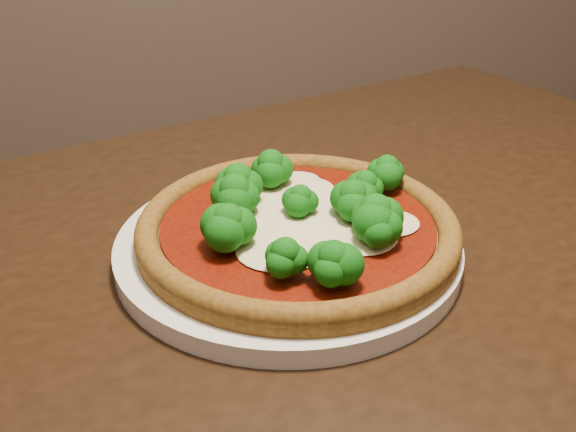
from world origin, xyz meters
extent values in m
cube|color=black|center=(0.21, 0.24, 0.73)|extent=(1.38, 1.19, 0.04)
cylinder|color=black|center=(0.59, 0.77, 0.35)|extent=(0.06, 0.06, 0.71)
cylinder|color=silver|center=(0.15, 0.29, 0.76)|extent=(0.32, 0.32, 0.02)
cylinder|color=brown|center=(0.16, 0.29, 0.77)|extent=(0.29, 0.29, 0.01)
torus|color=brown|center=(0.16, 0.29, 0.78)|extent=(0.29, 0.29, 0.02)
cylinder|color=#671104|center=(0.16, 0.29, 0.78)|extent=(0.25, 0.25, 0.00)
ellipsoid|color=beige|center=(0.20, 0.25, 0.78)|extent=(0.07, 0.06, 0.01)
ellipsoid|color=beige|center=(0.24, 0.27, 0.78)|extent=(0.06, 0.05, 0.00)
ellipsoid|color=beige|center=(0.19, 0.35, 0.78)|extent=(0.06, 0.06, 0.00)
ellipsoid|color=beige|center=(0.17, 0.28, 0.78)|extent=(0.09, 0.08, 0.01)
ellipsoid|color=beige|center=(0.14, 0.25, 0.78)|extent=(0.08, 0.07, 0.01)
ellipsoid|color=beige|center=(0.11, 0.30, 0.78)|extent=(0.07, 0.06, 0.01)
ellipsoid|color=beige|center=(0.21, 0.30, 0.78)|extent=(0.07, 0.07, 0.01)
ellipsoid|color=beige|center=(0.14, 0.33, 0.78)|extent=(0.08, 0.07, 0.01)
ellipsoid|color=beige|center=(0.18, 0.37, 0.78)|extent=(0.05, 0.04, 0.00)
ellipsoid|color=beige|center=(0.21, 0.25, 0.78)|extent=(0.07, 0.06, 0.01)
ellipsoid|color=#137814|center=(0.23, 0.31, 0.80)|extent=(0.04, 0.04, 0.03)
ellipsoid|color=#137814|center=(0.09, 0.26, 0.81)|extent=(0.05, 0.05, 0.04)
ellipsoid|color=#137814|center=(0.13, 0.21, 0.80)|extent=(0.04, 0.04, 0.04)
ellipsoid|color=#137814|center=(0.16, 0.19, 0.81)|extent=(0.05, 0.05, 0.04)
ellipsoid|color=#137814|center=(0.22, 0.24, 0.81)|extent=(0.05, 0.05, 0.04)
ellipsoid|color=#137814|center=(0.21, 0.28, 0.81)|extent=(0.05, 0.05, 0.04)
ellipsoid|color=#137814|center=(0.12, 0.34, 0.81)|extent=(0.05, 0.05, 0.04)
ellipsoid|color=#137814|center=(0.17, 0.30, 0.80)|extent=(0.04, 0.04, 0.03)
ellipsoid|color=#137814|center=(0.11, 0.31, 0.81)|extent=(0.05, 0.05, 0.04)
ellipsoid|color=#137814|center=(0.22, 0.23, 0.81)|extent=(0.04, 0.04, 0.04)
ellipsoid|color=#137814|center=(0.27, 0.33, 0.80)|extent=(0.04, 0.04, 0.04)
ellipsoid|color=#137814|center=(0.16, 0.37, 0.81)|extent=(0.05, 0.05, 0.04)
camera|label=1|loc=(0.03, -0.20, 1.07)|focal=40.00mm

